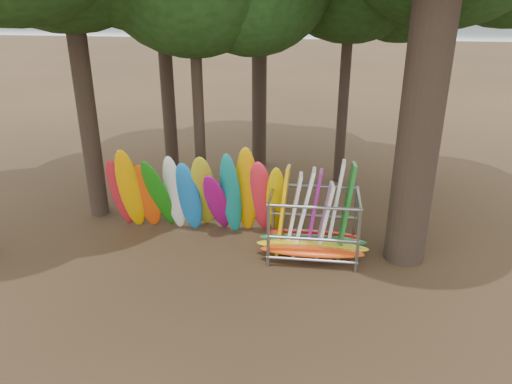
# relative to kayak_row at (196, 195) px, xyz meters

# --- Properties ---
(ground) EXTENTS (120.00, 120.00, 0.00)m
(ground) POSITION_rel_kayak_row_xyz_m (1.21, -1.11, -1.37)
(ground) COLOR #47331E
(ground) RESTS_ON ground
(lake) EXTENTS (160.00, 160.00, 0.00)m
(lake) POSITION_rel_kayak_row_xyz_m (1.21, 58.89, -1.37)
(lake) COLOR gray
(lake) RESTS_ON ground
(far_shore) EXTENTS (160.00, 4.00, 4.00)m
(far_shore) POSITION_rel_kayak_row_xyz_m (1.21, 108.89, 0.63)
(far_shore) COLOR black
(far_shore) RESTS_ON ground
(kayak_row) EXTENTS (5.67, 2.05, 3.21)m
(kayak_row) POSITION_rel_kayak_row_xyz_m (0.00, 0.00, 0.00)
(kayak_row) COLOR #B31C27
(kayak_row) RESTS_ON ground
(storage_rack) EXTENTS (3.23, 1.55, 2.85)m
(storage_rack) POSITION_rel_kayak_row_xyz_m (3.60, -0.85, -0.45)
(storage_rack) COLOR gray
(storage_rack) RESTS_ON ground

